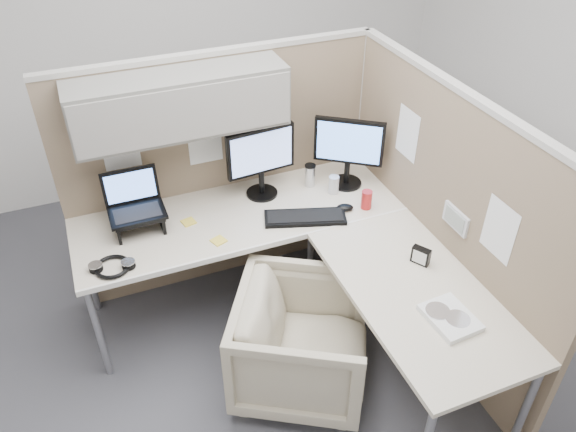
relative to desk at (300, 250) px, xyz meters
name	(u,v)px	position (x,y,z in m)	size (l,w,h in m)	color
ground	(288,351)	(-0.12, -0.13, -0.69)	(4.50, 4.50, 0.00)	#3F3F44
partition_back	(204,142)	(-0.34, 0.70, 0.41)	(2.00, 0.36, 1.63)	#887159
partition_right	(437,220)	(0.78, -0.19, 0.13)	(0.07, 2.03, 1.63)	#887159
desk	(300,250)	(0.00, 0.00, 0.00)	(2.00, 1.98, 0.73)	beige
office_chair	(302,338)	(-0.13, -0.35, -0.32)	(0.71, 0.66, 0.73)	beige
monitor_left	(261,157)	(-0.03, 0.56, 0.32)	(0.44, 0.20, 0.47)	black
monitor_right	(349,147)	(0.52, 0.46, 0.32)	(0.38, 0.29, 0.47)	black
laptop_station	(136,209)	(-0.82, 0.50, 0.17)	(0.32, 0.27, 0.33)	black
keyboard	(305,218)	(0.12, 0.21, 0.05)	(0.49, 0.16, 0.02)	black
mouse	(345,207)	(0.39, 0.20, 0.06)	(0.10, 0.07, 0.04)	black
travel_mug	(310,175)	(0.30, 0.54, 0.12)	(0.07, 0.07, 0.15)	silver
soda_can_green	(367,200)	(0.52, 0.18, 0.10)	(0.07, 0.07, 0.12)	#B21E1E
soda_can_silver	(334,185)	(0.40, 0.40, 0.10)	(0.07, 0.07, 0.12)	silver
sticky_note_a	(219,241)	(-0.42, 0.20, 0.05)	(0.08, 0.08, 0.01)	yellow
sticky_note_c	(189,222)	(-0.54, 0.44, 0.05)	(0.08, 0.08, 0.01)	yellow
headphones	(112,267)	(-1.02, 0.18, 0.06)	(0.24, 0.23, 0.04)	black
paper_stack	(450,318)	(0.45, -0.81, 0.06)	(0.22, 0.28, 0.03)	white
desk_clock	(421,256)	(0.54, -0.39, 0.09)	(0.09, 0.11, 0.10)	black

